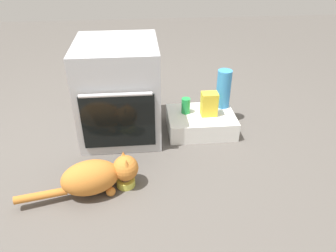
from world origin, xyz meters
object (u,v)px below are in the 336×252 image
oven (119,90)px  soda_can (186,106)px  food_bowl (126,181)px  water_bottle (224,89)px  pantry_cabinet (201,122)px  cat (97,176)px  snack_bag (209,104)px

oven → soda_can: 0.51m
food_bowl → water_bottle: size_ratio=0.38×
pantry_cabinet → cat: (-0.73, -0.62, 0.05)m
pantry_cabinet → food_bowl: size_ratio=4.43×
oven → water_bottle: oven is taller
oven → food_bowl: size_ratio=6.13×
soda_can → food_bowl: bearing=-126.3°
cat → soda_can: 0.90m
water_bottle → soda_can: bearing=-164.9°
oven → snack_bag: bearing=-4.4°
cat → water_bottle: water_bottle is taller
oven → soda_can: (0.49, -0.00, -0.15)m
water_bottle → pantry_cabinet: bearing=-148.4°
oven → snack_bag: oven is taller
soda_can → snack_bag: size_ratio=0.67×
food_bowl → snack_bag: snack_bag is taller
pantry_cabinet → snack_bag: snack_bag is taller
oven → soda_can: oven is taller
snack_bag → food_bowl: bearing=-137.4°
soda_can → water_bottle: bearing=15.1°
cat → oven: bearing=65.7°
cat → snack_bag: bearing=24.2°
pantry_cabinet → food_bowl: pantry_cabinet is taller
oven → cat: size_ratio=1.00×
pantry_cabinet → snack_bag: bearing=-13.0°
water_bottle → food_bowl: bearing=-137.2°
cat → soda_can: soda_can is taller
oven → pantry_cabinet: bearing=-3.6°
food_bowl → water_bottle: 1.07m
oven → pantry_cabinet: size_ratio=1.38×
pantry_cabinet → soda_can: soda_can is taller
water_bottle → oven: bearing=-174.4°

